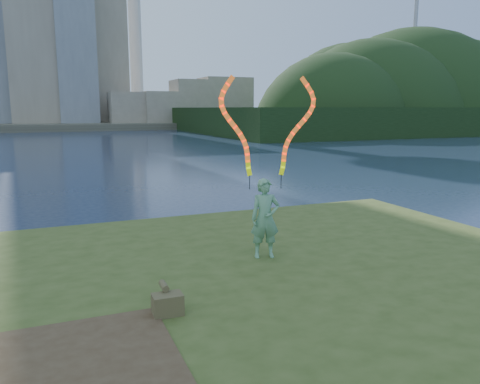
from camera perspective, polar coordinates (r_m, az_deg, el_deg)
name	(u,v)px	position (r m, az deg, el deg)	size (l,w,h in m)	color
ground	(168,308)	(9.64, -8.79, -13.81)	(320.00, 320.00, 0.00)	#1B2843
grassy_knoll	(203,346)	(7.49, -4.48, -18.21)	(20.00, 18.00, 0.80)	#3C4D1B
dirt_patch	(45,381)	(6.21, -22.71, -20.49)	(3.20, 3.00, 0.02)	#47331E
far_shore	(56,125)	(103.66, -21.48, 7.66)	(320.00, 40.00, 1.20)	#4A4536
wooded_hill	(407,129)	(92.20, 19.69, 7.27)	(78.00, 50.00, 63.00)	black
woman_with_ribbons	(265,191)	(9.68, 3.11, 0.09)	(2.01, 0.63, 4.05)	#217736
canvas_bag	(167,303)	(7.39, -8.85, -13.22)	(0.46, 0.53, 0.43)	#4D4425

